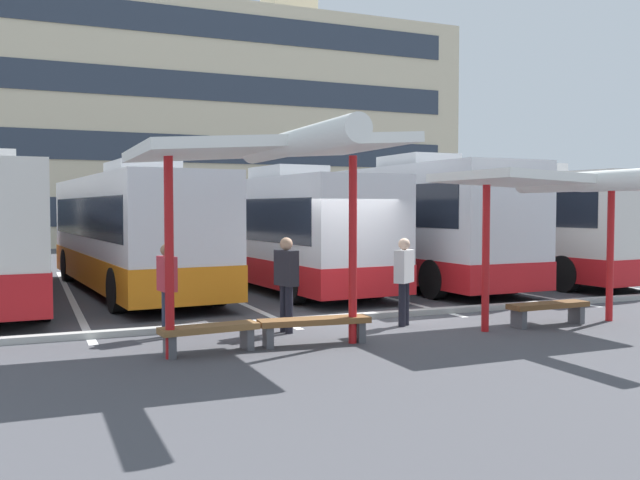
{
  "coord_description": "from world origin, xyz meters",
  "views": [
    {
      "loc": [
        -6.57,
        -12.86,
        2.31
      ],
      "look_at": [
        -0.34,
        1.79,
        1.55
      ],
      "focal_mm": 38.64,
      "sensor_mm": 36.0,
      "label": 1
    }
  ],
  "objects_px": {
    "coach_bus_4": "(491,225)",
    "waiting_shelter_0": "(271,152)",
    "waiting_shelter_1": "(562,185)",
    "coach_bus_3": "(393,224)",
    "waiting_passenger_0": "(286,277)",
    "bench_0": "(209,332)",
    "bench_1": "(314,324)",
    "bench_2": "(548,308)",
    "coach_bus_1": "(131,234)",
    "coach_bus_2": "(268,232)",
    "waiting_passenger_2": "(167,283)",
    "waiting_passenger_1": "(404,275)"
  },
  "relations": [
    {
      "from": "bench_2",
      "to": "waiting_passenger_2",
      "type": "bearing_deg",
      "value": 166.7
    },
    {
      "from": "waiting_passenger_0",
      "to": "waiting_shelter_1",
      "type": "bearing_deg",
      "value": -17.67
    },
    {
      "from": "waiting_passenger_2",
      "to": "coach_bus_3",
      "type": "bearing_deg",
      "value": 38.69
    },
    {
      "from": "coach_bus_3",
      "to": "waiting_passenger_0",
      "type": "distance_m",
      "value": 9.27
    },
    {
      "from": "coach_bus_4",
      "to": "waiting_shelter_0",
      "type": "bearing_deg",
      "value": -140.96
    },
    {
      "from": "coach_bus_4",
      "to": "waiting_shelter_0",
      "type": "xyz_separation_m",
      "value": [
        -10.73,
        -8.7,
        1.47
      ]
    },
    {
      "from": "coach_bus_1",
      "to": "coach_bus_3",
      "type": "xyz_separation_m",
      "value": [
        7.85,
        -0.51,
        0.2
      ]
    },
    {
      "from": "coach_bus_3",
      "to": "bench_0",
      "type": "xyz_separation_m",
      "value": [
        -7.83,
        -8.16,
        -1.46
      ]
    },
    {
      "from": "coach_bus_1",
      "to": "bench_0",
      "type": "xyz_separation_m",
      "value": [
        0.02,
        -8.67,
        -1.26
      ]
    },
    {
      "from": "coach_bus_2",
      "to": "waiting_shelter_1",
      "type": "xyz_separation_m",
      "value": [
        2.76,
        -9.24,
        1.15
      ]
    },
    {
      "from": "bench_0",
      "to": "bench_1",
      "type": "height_order",
      "value": "same"
    },
    {
      "from": "bench_2",
      "to": "waiting_passenger_0",
      "type": "relative_size",
      "value": 1.0
    },
    {
      "from": "coach_bus_3",
      "to": "waiting_shelter_0",
      "type": "relative_size",
      "value": 2.36
    },
    {
      "from": "coach_bus_2",
      "to": "bench_0",
      "type": "bearing_deg",
      "value": -114.13
    },
    {
      "from": "coach_bus_3",
      "to": "waiting_passenger_1",
      "type": "xyz_separation_m",
      "value": [
        -3.72,
        -7.16,
        -0.8
      ]
    },
    {
      "from": "coach_bus_1",
      "to": "waiting_shelter_1",
      "type": "distance_m",
      "value": 11.35
    },
    {
      "from": "coach_bus_4",
      "to": "waiting_passenger_0",
      "type": "relative_size",
      "value": 6.78
    },
    {
      "from": "coach_bus_4",
      "to": "waiting_shelter_1",
      "type": "bearing_deg",
      "value": -119.51
    },
    {
      "from": "coach_bus_1",
      "to": "waiting_passenger_0",
      "type": "height_order",
      "value": "coach_bus_1"
    },
    {
      "from": "coach_bus_3",
      "to": "waiting_shelter_0",
      "type": "xyz_separation_m",
      "value": [
        -6.93,
        -8.58,
        1.38
      ]
    },
    {
      "from": "waiting_shelter_0",
      "to": "bench_0",
      "type": "bearing_deg",
      "value": 155.24
    },
    {
      "from": "coach_bus_4",
      "to": "bench_0",
      "type": "bearing_deg",
      "value": -144.53
    },
    {
      "from": "waiting_shelter_1",
      "to": "bench_0",
      "type": "bearing_deg",
      "value": 176.79
    },
    {
      "from": "coach_bus_1",
      "to": "waiting_shelter_1",
      "type": "height_order",
      "value": "coach_bus_1"
    },
    {
      "from": "coach_bus_2",
      "to": "bench_0",
      "type": "height_order",
      "value": "coach_bus_2"
    },
    {
      "from": "coach_bus_2",
      "to": "waiting_shelter_0",
      "type": "height_order",
      "value": "waiting_shelter_0"
    },
    {
      "from": "waiting_shelter_1",
      "to": "bench_2",
      "type": "height_order",
      "value": "waiting_shelter_1"
    },
    {
      "from": "coach_bus_1",
      "to": "bench_0",
      "type": "height_order",
      "value": "coach_bus_1"
    },
    {
      "from": "coach_bus_1",
      "to": "bench_0",
      "type": "distance_m",
      "value": 8.76
    },
    {
      "from": "waiting_passenger_1",
      "to": "waiting_passenger_2",
      "type": "relative_size",
      "value": 1.03
    },
    {
      "from": "bench_1",
      "to": "waiting_passenger_1",
      "type": "relative_size",
      "value": 1.13
    },
    {
      "from": "coach_bus_2",
      "to": "waiting_passenger_2",
      "type": "xyz_separation_m",
      "value": [
        -4.33,
        -7.26,
        -0.62
      ]
    },
    {
      "from": "coach_bus_1",
      "to": "coach_bus_4",
      "type": "distance_m",
      "value": 11.66
    },
    {
      "from": "waiting_shelter_0",
      "to": "bench_0",
      "type": "xyz_separation_m",
      "value": [
        -0.9,
        0.42,
        -2.84
      ]
    },
    {
      "from": "coach_bus_1",
      "to": "coach_bus_2",
      "type": "distance_m",
      "value": 4.0
    },
    {
      "from": "coach_bus_4",
      "to": "bench_0",
      "type": "relative_size",
      "value": 7.38
    },
    {
      "from": "waiting_shelter_0",
      "to": "bench_1",
      "type": "bearing_deg",
      "value": 24.39
    },
    {
      "from": "waiting_passenger_0",
      "to": "coach_bus_1",
      "type": "bearing_deg",
      "value": 103.34
    },
    {
      "from": "waiting_shelter_0",
      "to": "waiting_passenger_1",
      "type": "bearing_deg",
      "value": 23.87
    },
    {
      "from": "coach_bus_3",
      "to": "bench_2",
      "type": "distance_m",
      "value": 8.43
    },
    {
      "from": "bench_1",
      "to": "waiting_passenger_1",
      "type": "xyz_separation_m",
      "value": [
        2.31,
        1.01,
        0.65
      ]
    },
    {
      "from": "waiting_passenger_0",
      "to": "bench_0",
      "type": "bearing_deg",
      "value": -145.28
    },
    {
      "from": "waiting_shelter_0",
      "to": "waiting_passenger_1",
      "type": "relative_size",
      "value": 2.82
    },
    {
      "from": "waiting_passenger_0",
      "to": "waiting_passenger_1",
      "type": "relative_size",
      "value": 1.03
    },
    {
      "from": "coach_bus_3",
      "to": "waiting_passenger_1",
      "type": "distance_m",
      "value": 8.11
    },
    {
      "from": "bench_1",
      "to": "waiting_shelter_1",
      "type": "distance_m",
      "value": 5.49
    },
    {
      "from": "coach_bus_3",
      "to": "waiting_passenger_0",
      "type": "bearing_deg",
      "value": -131.18
    },
    {
      "from": "bench_2",
      "to": "bench_0",
      "type": "bearing_deg",
      "value": 179.4
    },
    {
      "from": "coach_bus_3",
      "to": "bench_1",
      "type": "relative_size",
      "value": 5.88
    },
    {
      "from": "waiting_passenger_0",
      "to": "waiting_passenger_2",
      "type": "bearing_deg",
      "value": 169.35
    }
  ]
}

